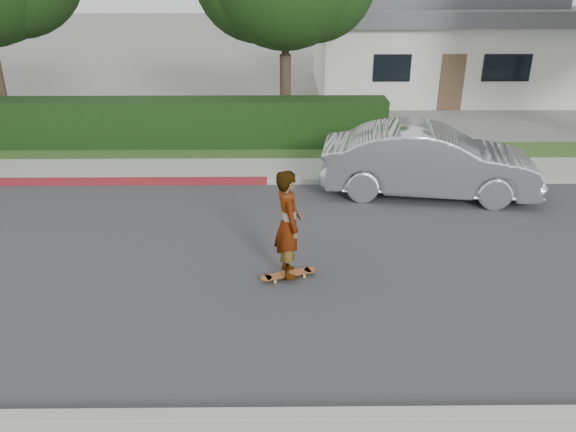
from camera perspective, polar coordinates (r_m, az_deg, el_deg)
ground at (r=10.73m, az=-8.01°, el=-4.58°), size 120.00×120.00×0.00m
road at (r=10.72m, az=-8.02°, el=-4.55°), size 60.00×8.00×0.01m
curb_near at (r=7.39m, az=-11.99°, el=-19.48°), size 60.00×0.20×0.15m
curb_far at (r=14.41m, az=-6.12°, el=3.54°), size 60.00×0.20×0.15m
curb_red_section at (r=15.70m, az=-24.63°, el=3.18°), size 12.00×0.21×0.15m
sidewalk_far at (r=15.25m, az=-5.82°, el=4.68°), size 60.00×1.60×0.12m
planting_strip at (r=16.77m, az=-5.37°, el=6.47°), size 60.00×1.60×0.10m
hedge at (r=17.65m, az=-15.18°, el=9.00°), size 15.00×1.00×1.50m
house at (r=26.34m, az=14.57°, el=16.85°), size 10.60×8.60×4.30m
skateboard at (r=10.02m, az=0.03°, el=-5.93°), size 1.04×0.54×0.10m
skateboarder at (r=9.57m, az=0.03°, el=-0.82°), size 0.60×0.79×1.94m
car_silver at (r=13.86m, az=14.12°, el=5.43°), size 5.28×2.51×1.67m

